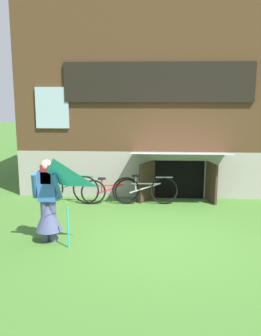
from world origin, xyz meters
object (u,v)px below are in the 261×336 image
at_px(bicycle_silver, 145,190).
at_px(bicycle_green, 68,188).
at_px(bicycle_red, 110,191).
at_px(kite, 54,181).
at_px(person, 48,208).

height_order(bicycle_silver, bicycle_green, bicycle_green).
distance_m(bicycle_silver, bicycle_red, 0.92).
distance_m(kite, bicycle_silver, 3.61).
relative_size(kite, bicycle_red, 1.10).
height_order(bicycle_silver, bicycle_red, bicycle_silver).
distance_m(bicycle_red, bicycle_green, 1.14).
bearing_deg(kite, bicycle_green, 98.94).
relative_size(kite, bicycle_silver, 0.97).
bearing_deg(person, bicycle_green, 83.34).
relative_size(person, bicycle_green, 0.94).
bearing_deg(bicycle_silver, person, -127.88).
bearing_deg(bicycle_red, kite, -112.82).
distance_m(kite, bicycle_green, 3.36).
xyz_separation_m(kite, bicycle_red, (0.63, 3.12, -0.99)).
bearing_deg(bicycle_green, bicycle_red, 9.35).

